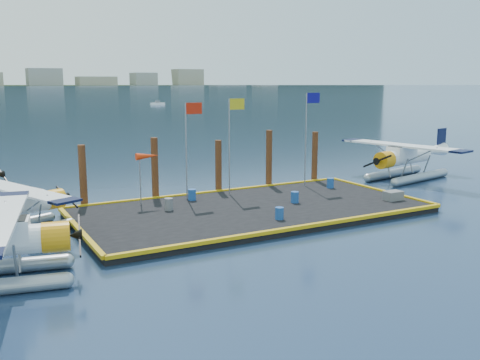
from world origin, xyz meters
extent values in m
plane|color=#182B49|center=(0.00, 0.00, 0.00)|extent=(4000.00, 4000.00, 0.00)
cube|color=black|center=(0.00, 0.00, 0.20)|extent=(20.00, 10.00, 0.40)
cone|color=black|center=(350.00, 1450.00, 0.00)|extent=(1100.00, 1100.00, 360.00)
cone|color=#4A5D63|center=(750.00, 2200.00, 0.00)|extent=(1300.00, 1300.00, 560.00)
cone|color=#4A5D63|center=(1050.00, 2100.00, 0.00)|extent=(1000.00, 1000.00, 420.00)
cube|color=black|center=(-13.68, -5.09, 2.28)|extent=(1.64, 1.36, 0.57)
cylinder|color=orange|center=(-11.95, -5.45, 1.71)|extent=(1.26, 1.39, 1.20)
cube|color=black|center=(-11.09, -5.63, 1.71)|extent=(0.53, 2.27, 1.17)
cube|color=black|center=(-13.08, -0.66, 2.59)|extent=(1.71, 1.23, 0.13)
cylinder|color=#99A0A7|center=(-13.34, 2.68, 0.27)|extent=(5.35, 2.61, 0.54)
cylinder|color=#99A0A7|center=(-12.59, 0.86, 0.27)|extent=(5.35, 2.61, 0.54)
cylinder|color=white|center=(-12.79, 1.84, 1.48)|extent=(4.23, 2.50, 0.99)
cube|color=white|center=(-12.30, 2.04, 1.79)|extent=(2.20, 1.66, 0.81)
cube|color=black|center=(-12.05, 2.14, 1.97)|extent=(1.52, 1.35, 0.49)
cylinder|color=orange|center=(-10.64, 2.72, 1.48)|extent=(1.23, 1.30, 1.04)
cube|color=black|center=(-9.93, 3.01, 1.48)|extent=(0.81, 1.87, 1.01)
cube|color=white|center=(-12.30, 2.04, 2.24)|extent=(4.31, 7.98, 0.11)
cube|color=black|center=(-10.83, -1.53, 2.24)|extent=(1.55, 1.26, 0.12)
cube|color=black|center=(-12.48, 10.93, 1.71)|extent=(0.61, 2.26, 1.17)
cylinder|color=#99A0A7|center=(16.69, 2.64, 0.33)|extent=(6.89, 2.02, 0.67)
cylinder|color=#99A0A7|center=(16.20, 5.03, 0.33)|extent=(6.89, 2.02, 0.67)
cylinder|color=white|center=(16.23, 3.79, 1.83)|extent=(5.31, 2.23, 1.22)
cube|color=white|center=(15.58, 3.66, 2.22)|extent=(2.64, 1.68, 1.00)
cube|color=black|center=(15.25, 3.59, 2.45)|extent=(1.76, 1.45, 0.61)
cylinder|color=orange|center=(13.40, 3.22, 1.83)|extent=(1.35, 1.48, 1.29)
cube|color=black|center=(12.47, 3.03, 1.83)|extent=(0.56, 2.44, 1.25)
cube|color=white|center=(15.58, 3.66, 2.78)|extent=(3.62, 10.14, 0.13)
cube|color=black|center=(16.53, -1.03, 2.78)|extent=(1.83, 1.31, 0.14)
cube|color=black|center=(14.63, 8.34, 2.78)|extent=(1.83, 1.31, 0.14)
cube|color=black|center=(21.24, 4.81, 2.83)|extent=(1.22, 0.37, 1.89)
cube|color=white|center=(21.13, 4.79, 2.11)|extent=(1.73, 3.90, 0.11)
cylinder|color=slate|center=(-4.55, 1.66, 0.74)|extent=(0.49, 0.49, 0.69)
cylinder|color=#1A4793|center=(2.88, -0.25, 0.74)|extent=(0.48, 0.48, 0.68)
cylinder|color=#1A4793|center=(-0.10, -3.15, 0.73)|extent=(0.46, 0.46, 0.65)
cylinder|color=#1A4793|center=(7.65, 2.37, 0.74)|extent=(0.49, 0.49, 0.68)
cylinder|color=#1A4793|center=(-2.35, 3.37, 0.75)|extent=(0.49, 0.49, 0.69)
cube|color=slate|center=(8.68, -2.57, 0.68)|extent=(1.12, 0.75, 0.56)
cylinder|color=gray|center=(-2.50, 3.80, 3.40)|extent=(0.08, 0.08, 6.00)
cube|color=red|center=(-1.95, 3.80, 6.05)|extent=(1.10, 0.03, 0.70)
cylinder|color=gray|center=(0.50, 3.80, 3.50)|extent=(0.08, 0.08, 6.20)
cube|color=gold|center=(1.05, 3.80, 6.25)|extent=(1.10, 0.03, 0.70)
cylinder|color=gray|center=(6.50, 3.80, 3.65)|extent=(0.08, 0.08, 6.50)
cube|color=navy|center=(7.05, 3.80, 6.55)|extent=(1.10, 0.03, 0.70)
cylinder|color=gray|center=(-5.50, 3.80, 1.90)|extent=(0.07, 0.07, 3.00)
cone|color=red|center=(-5.00, 3.80, 3.30)|extent=(1.40, 0.44, 0.44)
cylinder|color=#422013|center=(-8.50, 5.40, 2.00)|extent=(0.44, 0.44, 4.00)
cylinder|color=#422013|center=(-4.00, 5.40, 2.10)|extent=(0.44, 0.44, 4.20)
cylinder|color=#422013|center=(0.50, 5.40, 1.90)|extent=(0.44, 0.44, 3.80)
cylinder|color=#422013|center=(4.50, 5.40, 2.15)|extent=(0.44, 0.44, 4.30)
cylinder|color=#422013|center=(8.50, 5.40, 2.00)|extent=(0.44, 0.44, 4.00)
camera|label=1|loc=(-15.25, -26.55, 7.71)|focal=40.00mm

